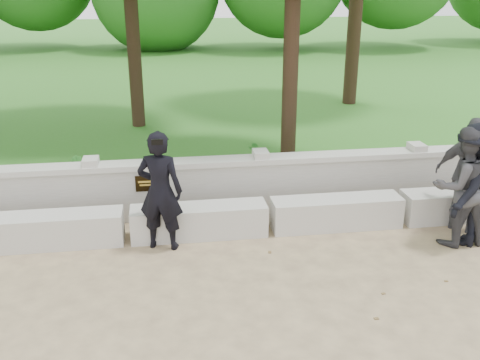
% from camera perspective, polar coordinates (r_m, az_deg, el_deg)
% --- Properties ---
extents(ground, '(80.00, 80.00, 0.00)m').
position_cam_1_polar(ground, '(6.03, -12.71, -14.35)').
color(ground, tan).
rests_on(ground, ground).
extents(lawn, '(40.00, 22.00, 0.25)m').
position_cam_1_polar(lawn, '(19.24, -10.15, 10.33)').
color(lawn, '#306F1E').
rests_on(lawn, ground).
extents(concrete_bench, '(11.90, 0.45, 0.45)m').
position_cam_1_polar(concrete_bench, '(7.57, -11.96, -4.76)').
color(concrete_bench, beige).
rests_on(concrete_bench, ground).
extents(parapet_wall, '(12.50, 0.35, 0.90)m').
position_cam_1_polar(parapet_wall, '(8.12, -11.84, -1.15)').
color(parapet_wall, '#BBB9B1').
rests_on(parapet_wall, ground).
extents(man_main, '(0.68, 0.63, 1.63)m').
position_cam_1_polar(man_main, '(7.06, -8.51, -1.17)').
color(man_main, black).
rests_on(man_main, ground).
extents(visitor_left, '(0.84, 0.67, 1.65)m').
position_cam_1_polar(visitor_left, '(7.69, 22.52, -0.66)').
color(visitor_left, '#37373B').
rests_on(visitor_left, ground).
extents(visitor_mid, '(1.25, 1.18, 1.70)m').
position_cam_1_polar(visitor_mid, '(7.76, 23.72, -0.48)').
color(visitor_mid, black).
rests_on(visitor_mid, ground).
extents(visitor_right, '(0.94, 1.00, 1.66)m').
position_cam_1_polar(visitor_right, '(8.16, 23.32, 0.42)').
color(visitor_right, '#444349').
rests_on(visitor_right, ground).
extents(shrub_b, '(0.34, 0.38, 0.56)m').
position_cam_1_polar(shrub_b, '(8.85, -17.12, 0.62)').
color(shrub_b, '#2F7B2A').
rests_on(shrub_b, lawn).
extents(shrub_c, '(0.72, 0.74, 0.62)m').
position_cam_1_polar(shrub_c, '(8.88, 2.66, 1.82)').
color(shrub_c, '#2F7B2A').
rests_on(shrub_c, lawn).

